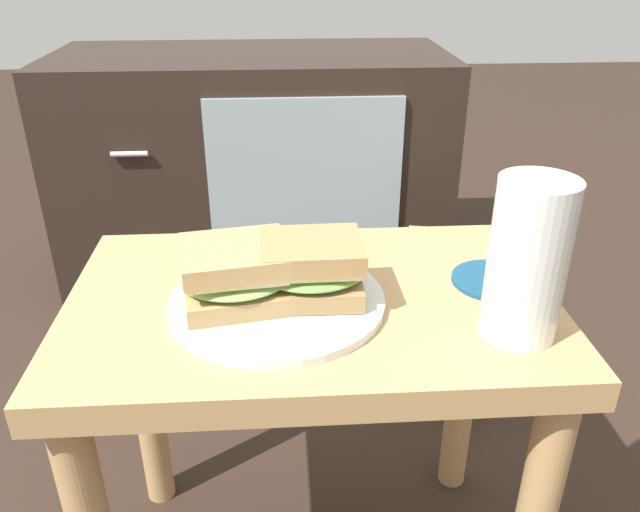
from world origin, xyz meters
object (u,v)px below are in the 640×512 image
(coaster, at_px, (493,280))
(paper_bag, at_px, (449,314))
(beer_glass, at_px, (527,262))
(tv_cabinet, at_px, (256,168))
(sandwich_front, at_px, (236,274))
(sandwich_back, at_px, (315,268))
(plate, at_px, (277,301))

(coaster, bearing_deg, paper_bag, 79.40)
(beer_glass, xyz_separation_m, paper_bag, (0.08, 0.50, -0.38))
(tv_cabinet, bearing_deg, beer_glass, -73.60)
(beer_glass, relative_size, coaster, 1.69)
(tv_cabinet, distance_m, beer_glass, 1.11)
(paper_bag, bearing_deg, coaster, -100.60)
(tv_cabinet, height_order, sandwich_front, tv_cabinet)
(sandwich_back, relative_size, coaster, 1.21)
(plate, distance_m, sandwich_front, 0.06)
(sandwich_front, distance_m, beer_glass, 0.30)
(beer_glass, bearing_deg, tv_cabinet, 106.40)
(tv_cabinet, xyz_separation_m, coaster, (0.31, -0.93, 0.17))
(coaster, bearing_deg, plate, -172.29)
(plate, height_order, coaster, plate)
(plate, relative_size, sandwich_back, 2.01)
(beer_glass, bearing_deg, sandwich_back, 160.68)
(plate, bearing_deg, tv_cabinet, 93.27)
(sandwich_front, relative_size, beer_glass, 0.83)
(tv_cabinet, height_order, sandwich_back, tv_cabinet)
(plate, xyz_separation_m, sandwich_front, (-0.04, -0.00, 0.04))
(beer_glass, bearing_deg, plate, 164.47)
(sandwich_back, xyz_separation_m, beer_glass, (0.21, -0.07, 0.04))
(sandwich_back, bearing_deg, coaster, 8.46)
(sandwich_front, bearing_deg, beer_glass, -12.77)
(tv_cabinet, xyz_separation_m, plate, (0.06, -0.97, 0.17))
(tv_cabinet, relative_size, beer_glass, 5.69)
(plate, distance_m, paper_bag, 0.62)
(sandwich_back, bearing_deg, paper_bag, 55.86)
(tv_cabinet, bearing_deg, sandwich_front, -89.30)
(sandwich_back, distance_m, paper_bag, 0.62)
(plate, bearing_deg, sandwich_front, -176.08)
(tv_cabinet, distance_m, paper_bag, 0.68)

